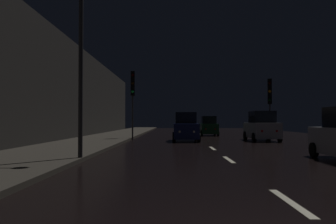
% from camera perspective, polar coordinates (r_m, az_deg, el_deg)
% --- Properties ---
extents(ground, '(27.37, 84.00, 0.02)m').
position_cam_1_polar(ground, '(27.91, 5.08, -4.44)').
color(ground, black).
extents(sidewalk_left, '(4.40, 84.00, 0.15)m').
position_cam_1_polar(sidewalk_left, '(28.35, -10.23, -4.21)').
color(sidewalk_left, '#38332B').
rests_on(sidewalk_left, ground).
extents(building_facade_left, '(0.80, 63.00, 7.54)m').
position_cam_1_polar(building_facade_left, '(25.68, -17.41, 3.80)').
color(building_facade_left, '#2D2B28').
rests_on(building_facade_left, ground).
extents(lane_centerline, '(0.16, 14.37, 0.01)m').
position_cam_1_polar(lane_centerline, '(12.88, 10.22, -7.88)').
color(lane_centerline, beige).
rests_on(lane_centerline, ground).
extents(traffic_light_far_left, '(0.35, 0.48, 5.28)m').
position_cam_1_polar(traffic_light_far_left, '(27.16, -5.78, 3.67)').
color(traffic_light_far_left, '#38383A').
rests_on(traffic_light_far_left, ground).
extents(traffic_light_far_right, '(0.38, 0.48, 4.61)m').
position_cam_1_polar(traffic_light_far_right, '(27.29, 16.23, 2.54)').
color(traffic_light_far_right, '#38383A').
rests_on(traffic_light_far_right, ground).
extents(streetlamp_overhead, '(1.70, 0.44, 7.50)m').
position_cam_1_polar(streetlamp_overhead, '(13.20, -12.05, 13.90)').
color(streetlamp_overhead, '#2D2D30').
rests_on(streetlamp_overhead, ground).
extents(car_approaching_headlights, '(1.89, 4.09, 2.06)m').
position_cam_1_polar(car_approaching_headlights, '(25.12, 2.89, -2.61)').
color(car_approaching_headlights, '#141E51').
rests_on(car_approaching_headlights, ground).
extents(car_distant_taillights, '(1.75, 3.79, 1.91)m').
position_cam_1_polar(car_distant_taillights, '(34.72, 6.60, -2.39)').
color(car_distant_taillights, '#0F3819').
rests_on(car_distant_taillights, ground).
extents(car_parked_right_far, '(1.97, 4.28, 2.15)m').
position_cam_1_polar(car_parked_right_far, '(26.36, 15.00, -2.41)').
color(car_parked_right_far, '#A5A8AD').
rests_on(car_parked_right_far, ground).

